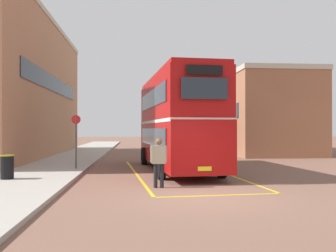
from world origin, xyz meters
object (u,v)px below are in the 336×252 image
Objects in this scene: pedestrian_boarding at (159,159)px; double_decker_bus at (177,121)px; single_deck_bus at (203,134)px; litter_bin at (7,167)px; bus_stop_sign at (76,136)px.

double_decker_bus is at bearing 77.34° from pedestrian_boarding.
litter_bin is (-11.01, -18.16, -1.03)m from single_deck_bus.
pedestrian_boarding is (-1.24, -5.54, -1.49)m from double_decker_bus.
single_deck_bus is 10.43× the size of litter_bin.
litter_bin is 4.36m from bus_stop_sign.
single_deck_bus reaches higher than litter_bin.
bus_stop_sign is (-3.76, 5.44, 0.70)m from pedestrian_boarding.
single_deck_bus is 17.03m from bus_stop_sign.
double_decker_bus reaches higher than bus_stop_sign.
single_deck_bus is 20.60m from pedestrian_boarding.
double_decker_bus is at bearing 1.14° from bus_stop_sign.
litter_bin is (-7.07, -3.77, -1.90)m from double_decker_bus.
double_decker_bus is 1.09× the size of single_deck_bus.
single_deck_bus reaches higher than bus_stop_sign.
double_decker_bus is 6.05× the size of pedestrian_boarding.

